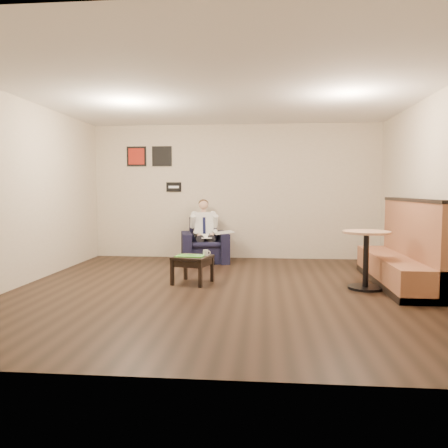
# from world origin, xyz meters

# --- Properties ---
(ground) EXTENTS (6.00, 6.00, 0.00)m
(ground) POSITION_xyz_m (0.00, 0.00, 0.00)
(ground) COLOR black
(ground) RESTS_ON ground
(wall_back) EXTENTS (6.00, 0.02, 2.80)m
(wall_back) POSITION_xyz_m (0.00, 3.00, 1.40)
(wall_back) COLOR beige
(wall_back) RESTS_ON ground
(wall_front) EXTENTS (6.00, 0.02, 2.80)m
(wall_front) POSITION_xyz_m (0.00, -3.00, 1.40)
(wall_front) COLOR beige
(wall_front) RESTS_ON ground
(wall_left) EXTENTS (0.02, 6.00, 2.80)m
(wall_left) POSITION_xyz_m (-3.00, 0.00, 1.40)
(wall_left) COLOR beige
(wall_left) RESTS_ON ground
(wall_right) EXTENTS (0.02, 6.00, 2.80)m
(wall_right) POSITION_xyz_m (3.00, 0.00, 1.40)
(wall_right) COLOR beige
(wall_right) RESTS_ON ground
(ceiling) EXTENTS (6.00, 6.00, 0.02)m
(ceiling) POSITION_xyz_m (0.00, 0.00, 2.80)
(ceiling) COLOR white
(ceiling) RESTS_ON wall_back
(seating_sign) EXTENTS (0.32, 0.02, 0.20)m
(seating_sign) POSITION_xyz_m (-1.30, 2.98, 1.50)
(seating_sign) COLOR black
(seating_sign) RESTS_ON wall_back
(art_print_left) EXTENTS (0.42, 0.03, 0.42)m
(art_print_left) POSITION_xyz_m (-2.10, 2.98, 2.15)
(art_print_left) COLOR #A82214
(art_print_left) RESTS_ON wall_back
(art_print_right) EXTENTS (0.42, 0.03, 0.42)m
(art_print_right) POSITION_xyz_m (-1.55, 2.98, 2.15)
(art_print_right) COLOR black
(art_print_right) RESTS_ON wall_back
(armchair) EXTENTS (1.08, 1.08, 0.87)m
(armchair) POSITION_xyz_m (-0.57, 2.42, 0.44)
(armchair) COLOR black
(armchair) RESTS_ON ground
(seated_man) EXTENTS (0.75, 0.96, 1.19)m
(seated_man) POSITION_xyz_m (-0.54, 2.31, 0.60)
(seated_man) COLOR silver
(seated_man) RESTS_ON armchair
(lap_papers) EXTENTS (0.27, 0.33, 0.01)m
(lap_papers) POSITION_xyz_m (-0.52, 2.22, 0.54)
(lap_papers) COLOR white
(lap_papers) RESTS_ON seated_man
(newspaper) EXTENTS (0.50, 0.56, 0.01)m
(newspaper) POSITION_xyz_m (-0.19, 2.41, 0.59)
(newspaper) COLOR silver
(newspaper) RESTS_ON armchair
(side_table) EXTENTS (0.64, 0.64, 0.42)m
(side_table) POSITION_xyz_m (-0.48, 0.38, 0.21)
(side_table) COLOR black
(side_table) RESTS_ON ground
(green_folder) EXTENTS (0.46, 0.35, 0.01)m
(green_folder) POSITION_xyz_m (-0.51, 0.37, 0.43)
(green_folder) COLOR green
(green_folder) RESTS_ON side_table
(coffee_mug) EXTENTS (0.10, 0.10, 0.09)m
(coffee_mug) POSITION_xyz_m (-0.28, 0.44, 0.47)
(coffee_mug) COLOR white
(coffee_mug) RESTS_ON side_table
(smartphone) EXTENTS (0.15, 0.12, 0.01)m
(smartphone) POSITION_xyz_m (-0.39, 0.51, 0.43)
(smartphone) COLOR black
(smartphone) RESTS_ON side_table
(banquette) EXTENTS (0.60, 2.51, 1.29)m
(banquette) POSITION_xyz_m (2.59, 0.58, 0.64)
(banquette) COLOR brown
(banquette) RESTS_ON ground
(cafe_table) EXTENTS (0.72, 0.72, 0.84)m
(cafe_table) POSITION_xyz_m (2.09, 0.24, 0.42)
(cafe_table) COLOR tan
(cafe_table) RESTS_ON ground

